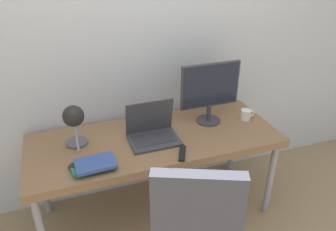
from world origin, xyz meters
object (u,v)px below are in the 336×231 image
Objects in this scene: monitor at (210,89)px; office_chair at (195,231)px; book_stack at (94,165)px; game_controller at (81,165)px; desk_lamp at (74,120)px; laptop at (153,132)px; mug at (246,115)px.

office_chair is at bearing -119.12° from monitor.
book_stack is 0.08m from game_controller.
desk_lamp reaches higher than book_stack.
office_chair is at bearing -56.25° from desk_lamp.
laptop is 1.00× the size of desk_lamp.
game_controller is (-0.52, 0.59, 0.16)m from office_chair.
desk_lamp is 0.33× the size of office_chair.
mug reaches higher than book_stack.
office_chair reaches higher than mug.
laptop is at bearing 25.26° from book_stack.
laptop reaches higher than book_stack.
mug is (1.30, 0.02, -0.20)m from desk_lamp.
book_stack is 1.25m from mug.
monitor is 1.37× the size of desk_lamp.
desk_lamp is at bearing 107.80° from book_stack.
laptop is 2.88× the size of mug.
desk_lamp is 0.32m from book_stack.
game_controller is at bearing 156.33° from book_stack.
monitor reaches higher than laptop.
desk_lamp is at bearing 123.75° from office_chair.
book_stack is (-0.94, -0.32, -0.24)m from monitor.
desk_lamp reaches higher than office_chair.
mug is 1.32m from game_controller.
monitor is at bearing 60.88° from office_chair.
desk_lamp is 1.23× the size of book_stack.
mug is at bearing 0.98° from desk_lamp.
desk_lamp reaches higher than laptop.
monitor reaches higher than office_chair.
game_controller is (-0.00, -0.19, -0.22)m from desk_lamp.
game_controller is (-0.52, -0.18, -0.04)m from laptop.
mug is 0.76× the size of game_controller.
laptop is at bearing -167.65° from monitor.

